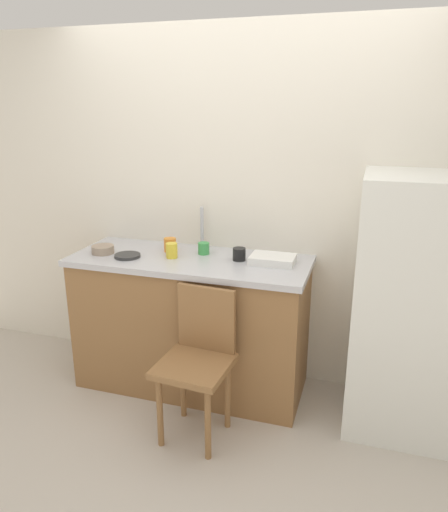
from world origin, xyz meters
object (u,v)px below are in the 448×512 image
(chair, at_px, (198,357))
(cup_yellow, at_px, (172,250))
(terracotta_bowl, at_px, (103,249))
(hotplate, at_px, (127,256))
(cup_orange, at_px, (170,245))
(cup_black, at_px, (239,254))
(cup_green, at_px, (204,248))
(refrigerator, at_px, (409,307))
(dish_tray, at_px, (273,259))

(chair, height_order, cup_yellow, cup_yellow)
(terracotta_bowl, distance_m, hotplate, 0.20)
(cup_orange, bearing_deg, terracotta_bowl, -157.58)
(terracotta_bowl, distance_m, cup_black, 0.93)
(terracotta_bowl, bearing_deg, cup_orange, 22.42)
(hotplate, bearing_deg, cup_orange, 43.27)
(cup_green, bearing_deg, terracotta_bowl, -164.06)
(hotplate, bearing_deg, cup_black, 12.44)
(chair, height_order, hotplate, hotplate)
(chair, distance_m, cup_yellow, 0.74)
(cup_green, height_order, cup_black, cup_black)
(terracotta_bowl, height_order, cup_green, cup_green)
(cup_black, distance_m, cup_orange, 0.51)
(chair, bearing_deg, refrigerator, 26.30)
(cup_black, height_order, cup_orange, cup_orange)
(terracotta_bowl, bearing_deg, cup_green, 15.94)
(refrigerator, relative_size, cup_yellow, 15.69)
(dish_tray, relative_size, cup_orange, 2.99)
(dish_tray, xyz_separation_m, cup_orange, (-0.72, 0.04, 0.02))
(terracotta_bowl, height_order, cup_yellow, cup_yellow)
(cup_green, height_order, cup_orange, cup_orange)
(cup_green, height_order, cup_yellow, cup_yellow)
(cup_yellow, bearing_deg, dish_tray, 7.46)
(cup_orange, bearing_deg, cup_green, 3.60)
(cup_black, bearing_deg, cup_green, 167.08)
(terracotta_bowl, distance_m, cup_green, 0.68)
(hotplate, bearing_deg, refrigerator, 3.31)
(dish_tray, distance_m, cup_green, 0.49)
(terracotta_bowl, bearing_deg, dish_tray, 6.69)
(hotplate, xyz_separation_m, cup_green, (0.46, 0.22, 0.03))
(cup_yellow, bearing_deg, chair, -52.37)
(chair, distance_m, dish_tray, 0.77)
(refrigerator, distance_m, terracotta_bowl, 1.99)
(cup_green, relative_size, cup_yellow, 0.80)
(refrigerator, bearing_deg, hotplate, -176.69)
(chair, relative_size, dish_tray, 3.18)
(refrigerator, height_order, cup_black, refrigerator)
(dish_tray, distance_m, cup_yellow, 0.66)
(dish_tray, relative_size, cup_yellow, 2.84)
(refrigerator, distance_m, chair, 1.27)
(dish_tray, distance_m, cup_orange, 0.73)
(refrigerator, relative_size, cup_orange, 16.50)
(cup_orange, bearing_deg, refrigerator, -3.76)
(cup_green, distance_m, cup_yellow, 0.22)
(terracotta_bowl, bearing_deg, hotplate, -9.01)
(hotplate, relative_size, cup_black, 2.03)
(cup_black, bearing_deg, chair, -100.55)
(dish_tray, relative_size, cup_green, 3.57)
(dish_tray, bearing_deg, cup_yellow, -172.54)
(cup_yellow, bearing_deg, cup_green, 38.98)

